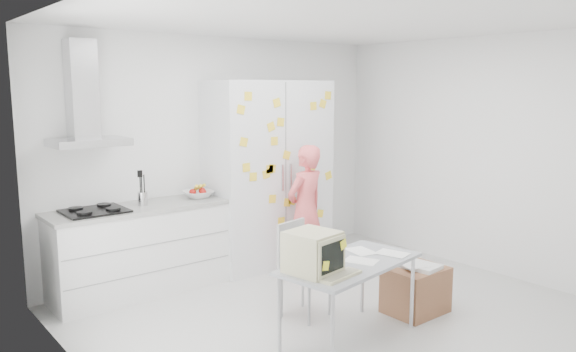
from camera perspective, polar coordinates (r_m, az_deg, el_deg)
floor at (r=5.49m, az=5.02°, el=-13.86°), size 4.50×4.00×0.02m
walls at (r=5.66m, az=0.16°, el=1.17°), size 4.52×4.01×2.70m
ceiling at (r=5.10m, az=5.45°, el=15.49°), size 4.50×4.00×0.02m
counter_run at (r=6.05m, az=-14.78°, el=-7.12°), size 1.84×0.63×1.28m
range_hood at (r=5.79m, az=-20.04°, el=6.85°), size 0.70×0.48×1.01m
tall_cabinet at (r=6.71m, az=-1.97°, el=0.25°), size 1.50×0.68×2.20m
person at (r=6.39m, az=1.80°, el=-3.45°), size 0.59×0.44×1.49m
desk at (r=4.53m, az=4.05°, el=-8.38°), size 1.36×0.84×1.01m
chair at (r=5.30m, az=1.22°, el=-8.82°), size 0.47×0.47×0.88m
cardboard_box at (r=5.56m, az=12.86°, el=-11.13°), size 0.55×0.45×0.48m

